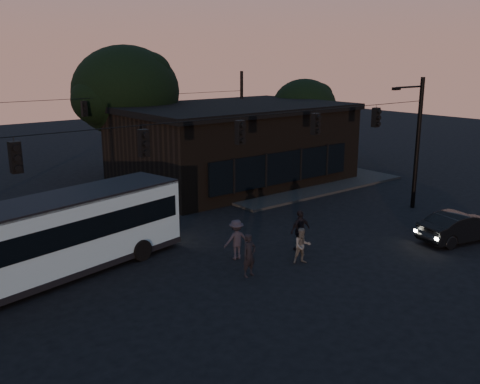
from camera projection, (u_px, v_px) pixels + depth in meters
ground at (305, 288)px, 20.47m from camera, size 120.00×120.00×0.00m
sidewalk_far_right at (283, 179)px, 38.32m from camera, size 14.00×10.00×0.15m
building at (233, 143)px, 37.34m from camera, size 15.40×10.41×5.40m
tree_behind at (126, 91)px, 38.00m from camera, size 7.60×7.60×9.43m
tree_right at (304, 106)px, 43.85m from camera, size 5.20×5.20×6.86m
signal_rig_near at (240, 159)px, 22.40m from camera, size 26.24×0.30×7.50m
signal_rig_far at (85, 127)px, 34.56m from camera, size 26.24×0.30×7.50m
bus at (52, 234)px, 21.05m from camera, size 11.73×4.90×3.22m
car at (461, 227)px, 25.49m from camera, size 4.58×2.44×1.43m
pedestrian_a at (249, 255)px, 21.37m from camera, size 0.68×0.47×1.78m
pedestrian_b at (302, 246)px, 22.75m from camera, size 0.94×0.86×1.56m
pedestrian_c at (300, 230)px, 24.25m from camera, size 1.12×0.49×1.90m
pedestrian_d at (236, 239)px, 23.22m from camera, size 1.25×0.87×1.77m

